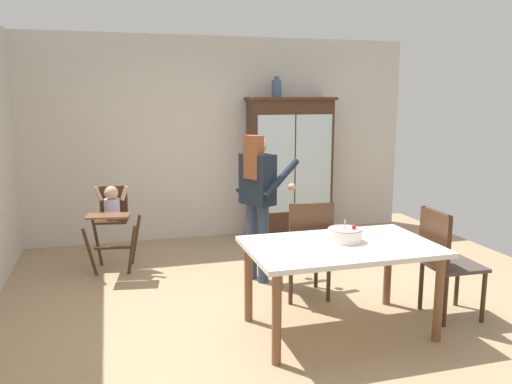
{
  "coord_description": "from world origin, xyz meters",
  "views": [
    {
      "loc": [
        -1.5,
        -4.3,
        1.91
      ],
      "look_at": [
        -0.07,
        0.7,
        0.95
      ],
      "focal_mm": 36.28,
      "sensor_mm": 36.0,
      "label": 1
    }
  ],
  "objects_px": {
    "dining_chair_far_side": "(308,243)",
    "dining_chair_right_end": "(444,256)",
    "high_chair_with_toddler": "(112,213)",
    "birthday_cake": "(345,235)",
    "dining_table": "(340,255)",
    "adult_person": "(258,190)",
    "ceramic_vase": "(277,88)",
    "china_cabinet": "(290,167)"
  },
  "relations": [
    {
      "from": "ceramic_vase",
      "to": "birthday_cake",
      "type": "bearing_deg",
      "value": -97.11
    },
    {
      "from": "ceramic_vase",
      "to": "dining_chair_far_side",
      "type": "xyz_separation_m",
      "value": [
        -0.44,
        -2.3,
        -1.47
      ]
    },
    {
      "from": "ceramic_vase",
      "to": "china_cabinet",
      "type": "bearing_deg",
      "value": -1.09
    },
    {
      "from": "birthday_cake",
      "to": "dining_table",
      "type": "bearing_deg",
      "value": -133.02
    },
    {
      "from": "china_cabinet",
      "to": "high_chair_with_toddler",
      "type": "bearing_deg",
      "value": -159.64
    },
    {
      "from": "adult_person",
      "to": "birthday_cake",
      "type": "xyz_separation_m",
      "value": [
        0.37,
        -1.27,
        -0.17
      ]
    },
    {
      "from": "ceramic_vase",
      "to": "adult_person",
      "type": "relative_size",
      "value": 0.18
    },
    {
      "from": "birthday_cake",
      "to": "dining_chair_right_end",
      "type": "bearing_deg",
      "value": -4.3
    },
    {
      "from": "adult_person",
      "to": "dining_chair_right_end",
      "type": "height_order",
      "value": "adult_person"
    },
    {
      "from": "china_cabinet",
      "to": "dining_chair_far_side",
      "type": "height_order",
      "value": "china_cabinet"
    },
    {
      "from": "adult_person",
      "to": "high_chair_with_toddler",
      "type": "bearing_deg",
      "value": 34.45
    },
    {
      "from": "birthday_cake",
      "to": "high_chair_with_toddler",
      "type": "bearing_deg",
      "value": 131.92
    },
    {
      "from": "birthday_cake",
      "to": "dining_chair_far_side",
      "type": "height_order",
      "value": "dining_chair_far_side"
    },
    {
      "from": "adult_person",
      "to": "birthday_cake",
      "type": "height_order",
      "value": "adult_person"
    },
    {
      "from": "dining_chair_far_side",
      "to": "dining_chair_right_end",
      "type": "xyz_separation_m",
      "value": [
        0.98,
        -0.69,
        0.0
      ]
    },
    {
      "from": "adult_person",
      "to": "china_cabinet",
      "type": "bearing_deg",
      "value": -57.27
    },
    {
      "from": "adult_person",
      "to": "dining_chair_far_side",
      "type": "bearing_deg",
      "value": 177.01
    },
    {
      "from": "dining_chair_right_end",
      "to": "china_cabinet",
      "type": "bearing_deg",
      "value": 8.89
    },
    {
      "from": "dining_chair_far_side",
      "to": "dining_chair_right_end",
      "type": "bearing_deg",
      "value": 149.07
    },
    {
      "from": "dining_table",
      "to": "birthday_cake",
      "type": "distance_m",
      "value": 0.18
    },
    {
      "from": "dining_table",
      "to": "dining_chair_far_side",
      "type": "distance_m",
      "value": 0.7
    },
    {
      "from": "ceramic_vase",
      "to": "dining_chair_far_side",
      "type": "relative_size",
      "value": 0.28
    },
    {
      "from": "china_cabinet",
      "to": "birthday_cake",
      "type": "relative_size",
      "value": 6.8
    },
    {
      "from": "high_chair_with_toddler",
      "to": "birthday_cake",
      "type": "xyz_separation_m",
      "value": [
        1.83,
        -2.03,
        0.14
      ]
    },
    {
      "from": "high_chair_with_toddler",
      "to": "ceramic_vase",
      "type": "bearing_deg",
      "value": 30.9
    },
    {
      "from": "china_cabinet",
      "to": "high_chair_with_toddler",
      "type": "xyz_separation_m",
      "value": [
        -2.39,
        -0.89,
        -0.3
      ]
    },
    {
      "from": "china_cabinet",
      "to": "ceramic_vase",
      "type": "height_order",
      "value": "ceramic_vase"
    },
    {
      "from": "dining_table",
      "to": "dining_chair_right_end",
      "type": "relative_size",
      "value": 1.58
    },
    {
      "from": "adult_person",
      "to": "dining_chair_far_side",
      "type": "height_order",
      "value": "adult_person"
    },
    {
      "from": "dining_chair_far_side",
      "to": "dining_table",
      "type": "bearing_deg",
      "value": 94.74
    },
    {
      "from": "dining_chair_right_end",
      "to": "ceramic_vase",
      "type": "bearing_deg",
      "value": 12.55
    },
    {
      "from": "ceramic_vase",
      "to": "high_chair_with_toddler",
      "type": "relative_size",
      "value": 0.28
    },
    {
      "from": "adult_person",
      "to": "dining_chair_far_side",
      "type": "relative_size",
      "value": 1.59
    },
    {
      "from": "high_chair_with_toddler",
      "to": "adult_person",
      "type": "height_order",
      "value": "adult_person"
    },
    {
      "from": "dining_table",
      "to": "dining_chair_far_side",
      "type": "bearing_deg",
      "value": 90.57
    },
    {
      "from": "dining_table",
      "to": "birthday_cake",
      "type": "bearing_deg",
      "value": 46.98
    },
    {
      "from": "high_chair_with_toddler",
      "to": "dining_chair_right_end",
      "type": "xyz_separation_m",
      "value": [
        2.74,
        -2.1,
        -0.1
      ]
    },
    {
      "from": "high_chair_with_toddler",
      "to": "dining_chair_right_end",
      "type": "height_order",
      "value": "dining_chair_right_end"
    },
    {
      "from": "dining_table",
      "to": "dining_chair_right_end",
      "type": "bearing_deg",
      "value": 0.19
    },
    {
      "from": "dining_table",
      "to": "dining_chair_right_end",
      "type": "height_order",
      "value": "dining_chair_right_end"
    },
    {
      "from": "dining_chair_right_end",
      "to": "adult_person",
      "type": "bearing_deg",
      "value": 46.02
    },
    {
      "from": "dining_table",
      "to": "dining_chair_right_end",
      "type": "xyz_separation_m",
      "value": [
        0.98,
        0.0,
        -0.09
      ]
    }
  ]
}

